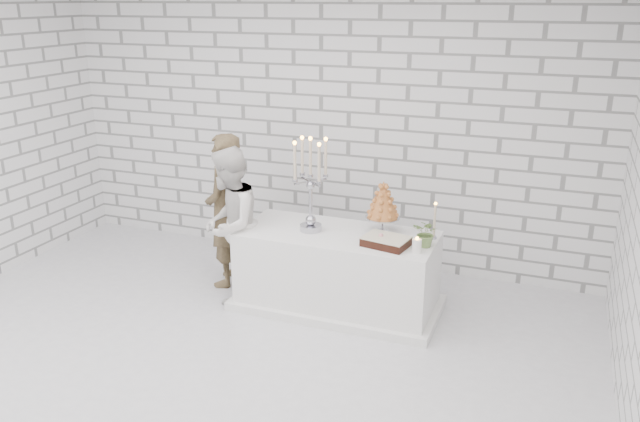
# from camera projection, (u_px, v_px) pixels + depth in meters

# --- Properties ---
(ground) EXTENTS (6.00, 5.00, 0.01)m
(ground) POSITION_uv_depth(u_px,v_px,m) (210.00, 367.00, 5.10)
(ground) COLOR silver
(ground) RESTS_ON ground
(wall_back) EXTENTS (6.00, 0.01, 3.00)m
(wall_back) POSITION_uv_depth(u_px,v_px,m) (321.00, 125.00, 6.82)
(wall_back) COLOR white
(wall_back) RESTS_ON ground
(cake_table) EXTENTS (1.80, 0.80, 0.75)m
(cake_table) POSITION_uv_depth(u_px,v_px,m) (337.00, 270.00, 5.97)
(cake_table) COLOR white
(cake_table) RESTS_ON ground
(groom) EXTENTS (0.49, 0.64, 1.56)m
(groom) POSITION_uv_depth(u_px,v_px,m) (224.00, 210.00, 6.37)
(groom) COLOR #413524
(groom) RESTS_ON ground
(bride) EXTENTS (0.70, 0.83, 1.50)m
(bride) POSITION_uv_depth(u_px,v_px,m) (230.00, 225.00, 6.05)
(bride) COLOR white
(bride) RESTS_ON ground
(candelabra) EXTENTS (0.39, 0.39, 0.88)m
(candelabra) POSITION_uv_depth(u_px,v_px,m) (311.00, 185.00, 5.77)
(candelabra) COLOR #A7A7B1
(candelabra) RESTS_ON cake_table
(croquembouche) EXTENTS (0.39, 0.39, 0.49)m
(croquembouche) POSITION_uv_depth(u_px,v_px,m) (383.00, 207.00, 5.78)
(croquembouche) COLOR #A05723
(croquembouche) RESTS_ON cake_table
(chocolate_cake) EXTENTS (0.42, 0.34, 0.08)m
(chocolate_cake) POSITION_uv_depth(u_px,v_px,m) (386.00, 241.00, 5.54)
(chocolate_cake) COLOR black
(chocolate_cake) RESTS_ON cake_table
(pillar_candle) EXTENTS (0.10, 0.10, 0.12)m
(pillar_candle) POSITION_uv_depth(u_px,v_px,m) (417.00, 246.00, 5.38)
(pillar_candle) COLOR white
(pillar_candle) RESTS_ON cake_table
(extra_taper) EXTENTS (0.07, 0.07, 0.32)m
(extra_taper) POSITION_uv_depth(u_px,v_px,m) (435.00, 222.00, 5.66)
(extra_taper) COLOR beige
(extra_taper) RESTS_ON cake_table
(flowers) EXTENTS (0.26, 0.24, 0.25)m
(flowers) POSITION_uv_depth(u_px,v_px,m) (427.00, 233.00, 5.49)
(flowers) COLOR #4A6131
(flowers) RESTS_ON cake_table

